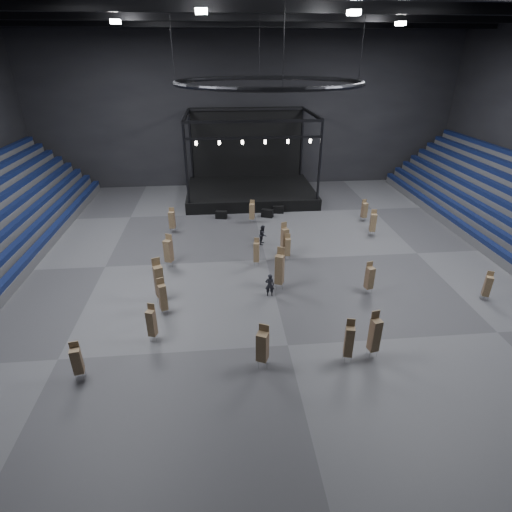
{
  "coord_description": "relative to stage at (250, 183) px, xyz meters",
  "views": [
    {
      "loc": [
        -3.45,
        -27.99,
        14.65
      ],
      "look_at": [
        -1.0,
        -2.0,
        1.4
      ],
      "focal_mm": 28.0,
      "sensor_mm": 36.0,
      "label": 1
    }
  ],
  "objects": [
    {
      "name": "floor",
      "position": [
        -0.0,
        -16.24,
        -1.45
      ],
      "size": [
        50.0,
        50.0,
        0.0
      ],
      "primitive_type": "plane",
      "color": "#4A4A4C",
      "rests_on": "ground"
    },
    {
      "name": "wall_back",
      "position": [
        -0.0,
        4.76,
        7.55
      ],
      "size": [
        50.0,
        0.2,
        18.0
      ],
      "primitive_type": "cube",
      "color": "black",
      "rests_on": "ground"
    },
    {
      "name": "wall_front",
      "position": [
        -0.0,
        -37.24,
        7.55
      ],
      "size": [
        50.0,
        0.2,
        18.0
      ],
      "primitive_type": "cube",
      "color": "black",
      "rests_on": "ground"
    },
    {
      "name": "stage",
      "position": [
        0.0,
        0.0,
        0.0
      ],
      "size": [
        14.0,
        10.0,
        9.2
      ],
      "color": "black",
      "rests_on": "floor"
    },
    {
      "name": "truss_ring",
      "position": [
        -0.0,
        -16.24,
        11.55
      ],
      "size": [
        12.3,
        12.3,
        5.15
      ],
      "color": "black",
      "rests_on": "ceiling"
    },
    {
      "name": "roof_girders",
      "position": [
        -0.0,
        -16.24,
        15.75
      ],
      "size": [
        49.0,
        30.35,
        0.7
      ],
      "color": "black",
      "rests_on": "ceiling"
    },
    {
      "name": "floodlights",
      "position": [
        -0.0,
        -20.24,
        15.15
      ],
      "size": [
        28.6,
        16.6,
        0.25
      ],
      "color": "white",
      "rests_on": "roof_girders"
    },
    {
      "name": "flight_case_left",
      "position": [
        -3.4,
        -6.85,
        -1.08
      ],
      "size": [
        1.22,
        0.78,
        0.75
      ],
      "primitive_type": "cube",
      "rotation": [
        0.0,
        0.0,
        -0.21
      ],
      "color": "black",
      "rests_on": "floor"
    },
    {
      "name": "flight_case_mid",
      "position": [
        1.2,
        -6.91,
        -1.06
      ],
      "size": [
        1.29,
        0.99,
        0.77
      ],
      "primitive_type": "cube",
      "rotation": [
        0.0,
        0.0,
        -0.4
      ],
      "color": "black",
      "rests_on": "floor"
    },
    {
      "name": "flight_case_right",
      "position": [
        2.46,
        -5.88,
        -1.08
      ],
      "size": [
        1.2,
        0.77,
        0.74
      ],
      "primitive_type": "cube",
      "rotation": [
        0.0,
        0.0,
        -0.2
      ],
      "color": "black",
      "rests_on": "floor"
    },
    {
      "name": "chair_stack_0",
      "position": [
        -10.85,
        -28.22,
        -0.31
      ],
      "size": [
        0.56,
        0.56,
        2.15
      ],
      "rotation": [
        0.0,
        0.0,
        0.2
      ],
      "color": "silver",
      "rests_on": "floor"
    },
    {
      "name": "chair_stack_1",
      "position": [
        -1.61,
        -28.22,
        -0.12
      ],
      "size": [
        0.73,
        0.73,
        2.52
      ],
      "rotation": [
        0.0,
        0.0,
        -0.43
      ],
      "color": "silver",
      "rests_on": "floor"
    },
    {
      "name": "chair_stack_2",
      "position": [
        -7.9,
        -9.86,
        -0.23
      ],
      "size": [
        0.57,
        0.57,
        2.31
      ],
      "rotation": [
        0.0,
        0.0,
        -0.14
      ],
      "color": "silver",
      "rests_on": "floor"
    },
    {
      "name": "chair_stack_3",
      "position": [
        1.7,
        -16.22,
        -0.35
      ],
      "size": [
        0.45,
        0.45,
        2.12
      ],
      "rotation": [
        0.0,
        0.0,
        -0.1
      ],
      "color": "silver",
      "rests_on": "floor"
    },
    {
      "name": "chair_stack_4",
      "position": [
        -0.45,
        -8.22,
        -0.28
      ],
      "size": [
        0.57,
        0.57,
        2.24
      ],
      "rotation": [
        0.0,
        0.0,
        -0.26
      ],
      "color": "silver",
      "rests_on": "floor"
    },
    {
      "name": "chair_stack_5",
      "position": [
        10.45,
        -8.86,
        -0.31
      ],
      "size": [
        0.56,
        0.56,
        2.17
      ],
      "rotation": [
        0.0,
        0.0,
        0.21
      ],
      "color": "silver",
      "rests_on": "floor"
    },
    {
      "name": "chair_stack_6",
      "position": [
        6.36,
        -21.74,
        -0.24
      ],
      "size": [
        0.58,
        0.58,
        2.32
      ],
      "rotation": [
        0.0,
        0.0,
        0.23
      ],
      "color": "silver",
      "rests_on": "floor"
    },
    {
      "name": "chair_stack_7",
      "position": [
        -0.86,
        -17.03,
        -0.29
      ],
      "size": [
        0.5,
        0.5,
        2.26
      ],
      "rotation": [
        0.0,
        0.0,
        -0.25
      ],
      "color": "silver",
      "rests_on": "floor"
    },
    {
      "name": "chair_stack_8",
      "position": [
        -7.62,
        -21.47,
        0.13
      ],
      "size": [
        0.72,
        0.72,
        3.12
      ],
      "rotation": [
        0.0,
        0.0,
        0.39
      ],
      "color": "silver",
      "rests_on": "floor"
    },
    {
      "name": "chair_stack_9",
      "position": [
        -7.24,
        -22.97,
        -0.17
      ],
      "size": [
        0.58,
        0.58,
        2.52
      ],
      "rotation": [
        0.0,
        0.0,
        0.39
      ],
      "color": "silver",
      "rests_on": "floor"
    },
    {
      "name": "chair_stack_10",
      "position": [
        -7.52,
        -16.58,
        -0.08
      ],
      "size": [
        0.72,
        0.72,
        2.62
      ],
      "rotation": [
        0.0,
        0.0,
        -0.43
      ],
      "color": "silver",
      "rests_on": "floor"
    },
    {
      "name": "chair_stack_11",
      "position": [
        1.54,
        -15.59,
        -0.01
      ],
      "size": [
        0.64,
        0.64,
        2.84
      ],
      "rotation": [
        0.0,
        0.0,
        0.33
      ],
      "color": "silver",
      "rests_on": "floor"
    },
    {
      "name": "chair_stack_12",
      "position": [
        2.93,
        -28.22,
        -0.15
      ],
      "size": [
        0.54,
        0.54,
        2.57
      ],
      "rotation": [
        0.0,
        0.0,
        -0.22
      ],
      "color": "silver",
      "rests_on": "floor"
    },
    {
      "name": "chair_stack_13",
      "position": [
        10.05,
        -12.28,
        -0.19
      ],
      "size": [
        0.59,
        0.59,
        2.4
      ],
      "rotation": [
        0.0,
        0.0,
        -0.19
      ],
      "color": "silver",
      "rests_on": "floor"
    },
    {
      "name": "chair_stack_14",
      "position": [
        4.39,
        -27.96,
        -0.04
      ],
      "size": [
        0.58,
        0.58,
        2.79
      ],
      "rotation": [
        0.0,
        0.0,
        0.2
      ],
      "color": "silver",
      "rests_on": "floor"
    },
    {
      "name": "chair_stack_15",
      "position": [
        13.79,
        -23.31,
        -0.36
      ],
      "size": [
        0.56,
        0.56,
        2.08
      ],
      "rotation": [
        0.0,
        0.0,
        -0.43
      ],
      "color": "silver",
      "rests_on": "floor"
    },
    {
      "name": "chair_stack_16",
      "position": [
        -7.57,
        -25.5,
        -0.24
      ],
      "size": [
        0.55,
        0.55,
        2.37
      ],
      "rotation": [
        0.0,
        0.0,
        -0.31
      ],
      "color": "silver",
      "rests_on": "floor"
    },
    {
      "name": "chair_stack_17",
      "position": [
        0.39,
        -20.61,
        0.12
      ],
      "size": [
        0.73,
        0.73,
        3.1
      ],
      "rotation": [
        0.0,
        0.0,
        -0.43
      ],
      "color": "silver",
      "rests_on": "floor"
    },
    {
      "name": "man_center",
      "position": [
        -0.38,
        -21.48,
        -0.62
      ],
      "size": [
        0.65,
        0.47,
        1.66
      ],
      "primitive_type": "imported",
      "rotation": [
        0.0,
        0.0,
        3.02
      ],
      "color": "black",
      "rests_on": "floor"
    },
    {
      "name": "crew_member",
      "position": [
        0.07,
        -13.18,
        -0.61
      ],
      "size": [
        0.83,
        0.96,
        1.69
      ],
      "primitive_type": "imported",
      "rotation": [
        0.0,
        0.0,
        1.3
      ],
      "color": "black",
      "rests_on": "floor"
    }
  ]
}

